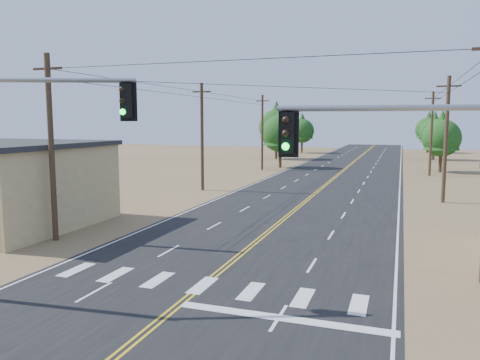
% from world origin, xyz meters
% --- Properties ---
extents(road, '(15.00, 200.00, 0.02)m').
position_xyz_m(road, '(0.00, 30.00, 0.01)').
color(road, black).
rests_on(road, ground).
extents(utility_pole_left_near, '(1.80, 0.30, 10.00)m').
position_xyz_m(utility_pole_left_near, '(-10.50, 12.00, 5.12)').
color(utility_pole_left_near, '#4C3826').
rests_on(utility_pole_left_near, ground).
extents(utility_pole_left_mid, '(1.80, 0.30, 10.00)m').
position_xyz_m(utility_pole_left_mid, '(-10.50, 32.00, 5.12)').
color(utility_pole_left_mid, '#4C3826').
rests_on(utility_pole_left_mid, ground).
extents(utility_pole_left_far, '(1.80, 0.30, 10.00)m').
position_xyz_m(utility_pole_left_far, '(-10.50, 52.00, 5.12)').
color(utility_pole_left_far, '#4C3826').
rests_on(utility_pole_left_far, ground).
extents(utility_pole_right_mid, '(1.80, 0.30, 10.00)m').
position_xyz_m(utility_pole_right_mid, '(10.50, 32.00, 5.12)').
color(utility_pole_right_mid, '#4C3826').
rests_on(utility_pole_right_mid, ground).
extents(utility_pole_right_far, '(1.80, 0.30, 10.00)m').
position_xyz_m(utility_pole_right_far, '(10.50, 52.00, 5.12)').
color(utility_pole_right_far, '#4C3826').
rests_on(utility_pole_right_far, ground).
extents(signal_mast_left, '(6.34, 2.71, 8.11)m').
position_xyz_m(signal_mast_left, '(-6.20, 4.72, 5.49)').
color(signal_mast_left, gray).
rests_on(signal_mast_left, ground).
extents(signal_mast_right, '(5.60, 0.99, 6.95)m').
position_xyz_m(signal_mast_right, '(8.05, 3.81, 4.69)').
color(signal_mast_right, gray).
rests_on(signal_mast_right, ground).
extents(tree_left_near, '(5.26, 5.26, 8.76)m').
position_xyz_m(tree_left_near, '(-9.00, 55.95, 5.36)').
color(tree_left_near, '#3F2D1E').
rests_on(tree_left_near, ground).
extents(tree_left_mid, '(6.07, 6.07, 10.12)m').
position_xyz_m(tree_left_mid, '(-13.52, 70.98, 6.19)').
color(tree_left_mid, '#3F2D1E').
rests_on(tree_left_mid, ground).
extents(tree_left_far, '(4.99, 4.99, 8.32)m').
position_xyz_m(tree_left_far, '(-12.54, 88.44, 5.09)').
color(tree_left_far, '#3F2D1E').
rests_on(tree_left_far, ground).
extents(tree_right_near, '(4.79, 4.79, 7.98)m').
position_xyz_m(tree_right_near, '(12.00, 56.69, 4.88)').
color(tree_right_near, '#3F2D1E').
rests_on(tree_right_near, ground).
extents(tree_right_mid, '(4.98, 4.98, 8.30)m').
position_xyz_m(tree_right_mid, '(12.38, 77.88, 5.07)').
color(tree_right_mid, '#3F2D1E').
rests_on(tree_right_mid, ground).
extents(tree_right_far, '(5.23, 5.23, 8.72)m').
position_xyz_m(tree_right_far, '(12.40, 97.90, 5.33)').
color(tree_right_far, '#3F2D1E').
rests_on(tree_right_far, ground).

